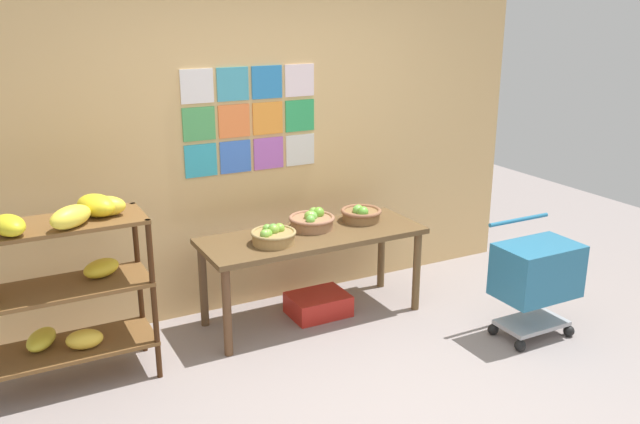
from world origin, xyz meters
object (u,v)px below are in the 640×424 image
object	(u,v)px
fruit_basket_left	(361,214)
fruit_basket_back_right	(312,220)
display_table	(313,244)
produce_crate_under_table	(318,304)
fruit_basket_right	(273,235)
shopping_cart	(537,274)
banana_shelf_unit	(62,274)

from	to	relation	value
fruit_basket_left	fruit_basket_back_right	xyz separation A→B (m)	(-0.42, 0.02, 0.00)
display_table	produce_crate_under_table	bearing A→B (deg)	19.14
fruit_basket_right	shopping_cart	bearing A→B (deg)	-30.18
display_table	fruit_basket_left	size ratio (longest dim) A/B	5.25
fruit_basket_back_right	produce_crate_under_table	size ratio (longest dim) A/B	0.78
banana_shelf_unit	display_table	size ratio (longest dim) A/B	0.72
produce_crate_under_table	shopping_cart	world-z (taller)	shopping_cart
banana_shelf_unit	fruit_basket_back_right	xyz separation A→B (m)	(1.82, 0.24, -0.00)
display_table	shopping_cart	distance (m)	1.62
fruit_basket_right	produce_crate_under_table	world-z (taller)	fruit_basket_right
fruit_basket_back_right	shopping_cart	world-z (taller)	shopping_cart
display_table	fruit_basket_right	distance (m)	0.38
fruit_basket_left	shopping_cart	bearing A→B (deg)	-53.86
display_table	fruit_basket_back_right	bearing A→B (deg)	64.55
banana_shelf_unit	produce_crate_under_table	xyz separation A→B (m)	(1.82, 0.15, -0.66)
banana_shelf_unit	display_table	bearing A→B (deg)	4.31
fruit_basket_back_right	shopping_cart	xyz separation A→B (m)	(1.21, -1.11, -0.26)
shopping_cart	produce_crate_under_table	bearing A→B (deg)	141.60
fruit_basket_right	fruit_basket_back_right	bearing A→B (deg)	23.71
fruit_basket_left	banana_shelf_unit	bearing A→B (deg)	-174.42
fruit_basket_right	fruit_basket_left	bearing A→B (deg)	10.59
banana_shelf_unit	fruit_basket_right	xyz separation A→B (m)	(1.42, 0.07, -0.00)
fruit_basket_left	shopping_cart	world-z (taller)	shopping_cart
fruit_basket_back_right	display_table	bearing A→B (deg)	-115.45
produce_crate_under_table	shopping_cart	xyz separation A→B (m)	(1.21, -1.02, 0.40)
fruit_basket_back_right	fruit_basket_right	size ratio (longest dim) A/B	1.08
fruit_basket_right	display_table	bearing A→B (deg)	10.96
display_table	banana_shelf_unit	bearing A→B (deg)	-175.69
produce_crate_under_table	fruit_basket_back_right	bearing A→B (deg)	94.10
fruit_basket_right	shopping_cart	size ratio (longest dim) A/B	0.39
fruit_basket_back_right	shopping_cart	bearing A→B (deg)	-42.49
fruit_basket_back_right	produce_crate_under_table	xyz separation A→B (m)	(0.01, -0.09, -0.66)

